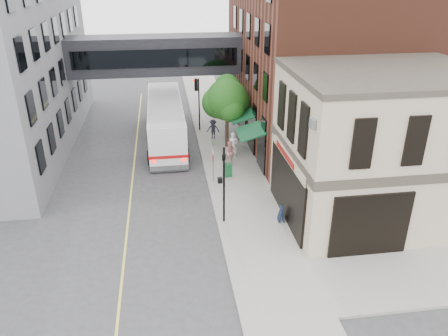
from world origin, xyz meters
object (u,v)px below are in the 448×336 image
object	(u,v)px
pedestrian_a	(233,145)
bus	(166,120)
pedestrian_c	(213,129)
sandwich_board	(281,214)
pedestrian_b	(231,153)
newspaper_box	(228,170)

from	to	relation	value
pedestrian_a	bus	bearing A→B (deg)	151.72
pedestrian_c	sandwich_board	distance (m)	13.37
bus	sandwich_board	world-z (taller)	bus
pedestrian_a	pedestrian_b	bearing A→B (deg)	-93.77
pedestrian_c	pedestrian_a	bearing A→B (deg)	-60.58
pedestrian_b	bus	bearing A→B (deg)	139.45
pedestrian_b	sandwich_board	bearing A→B (deg)	-67.35
pedestrian_a	newspaper_box	world-z (taller)	pedestrian_a
pedestrian_b	newspaper_box	distance (m)	2.01
pedestrian_c	newspaper_box	bearing A→B (deg)	-73.93
bus	sandwich_board	size ratio (longest dim) A/B	13.81
pedestrian_c	bus	bearing A→B (deg)	-170.43
pedestrian_a	sandwich_board	distance (m)	9.32
sandwich_board	pedestrian_b	bearing A→B (deg)	105.70
bus	pedestrian_c	xyz separation A→B (m)	(3.83, -0.36, -0.89)
bus	pedestrian_a	distance (m)	6.53
pedestrian_b	sandwich_board	distance (m)	8.12
pedestrian_b	pedestrian_c	bearing A→B (deg)	107.73
pedestrian_a	newspaper_box	bearing A→B (deg)	-92.09
newspaper_box	bus	bearing A→B (deg)	100.65
pedestrian_c	newspaper_box	world-z (taller)	pedestrian_c
bus	pedestrian_a	world-z (taller)	bus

